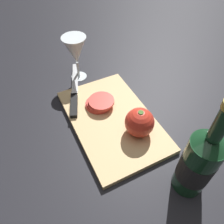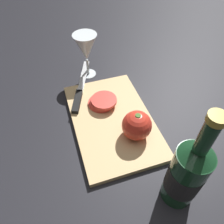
{
  "view_description": "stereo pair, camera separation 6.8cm",
  "coord_description": "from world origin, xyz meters",
  "px_view_note": "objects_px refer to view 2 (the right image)",
  "views": [
    {
      "loc": [
        -0.34,
        0.24,
        0.55
      ],
      "look_at": [
        0.07,
        0.03,
        0.05
      ],
      "focal_mm": 35.0,
      "sensor_mm": 36.0,
      "label": 1
    },
    {
      "loc": [
        -0.36,
        0.18,
        0.55
      ],
      "look_at": [
        0.07,
        0.03,
        0.05
      ],
      "focal_mm": 35.0,
      "sensor_mm": 36.0,
      "label": 2
    }
  ],
  "objects_px": {
    "wine_glass": "(86,49)",
    "whole_tomato": "(137,125)",
    "knife": "(79,95)",
    "tomato_slice_stack_near": "(102,102)",
    "wine_bottle": "(186,174)"
  },
  "relations": [
    {
      "from": "wine_glass",
      "to": "knife",
      "type": "distance_m",
      "value": 0.18
    },
    {
      "from": "wine_bottle",
      "to": "knife",
      "type": "xyz_separation_m",
      "value": [
        0.41,
        0.16,
        -0.08
      ]
    },
    {
      "from": "wine_glass",
      "to": "tomato_slice_stack_near",
      "type": "xyz_separation_m",
      "value": [
        -0.2,
        -0.0,
        -0.08
      ]
    },
    {
      "from": "wine_bottle",
      "to": "tomato_slice_stack_near",
      "type": "distance_m",
      "value": 0.37
    },
    {
      "from": "wine_glass",
      "to": "whole_tomato",
      "type": "xyz_separation_m",
      "value": [
        -0.35,
        -0.06,
        -0.05
      ]
    },
    {
      "from": "wine_bottle",
      "to": "tomato_slice_stack_near",
      "type": "bearing_deg",
      "value": 15.04
    },
    {
      "from": "wine_glass",
      "to": "whole_tomato",
      "type": "relative_size",
      "value": 1.93
    },
    {
      "from": "wine_bottle",
      "to": "tomato_slice_stack_near",
      "type": "height_order",
      "value": "wine_bottle"
    },
    {
      "from": "whole_tomato",
      "to": "tomato_slice_stack_near",
      "type": "height_order",
      "value": "whole_tomato"
    },
    {
      "from": "whole_tomato",
      "to": "tomato_slice_stack_near",
      "type": "xyz_separation_m",
      "value": [
        0.15,
        0.06,
        -0.03
      ]
    },
    {
      "from": "wine_bottle",
      "to": "knife",
      "type": "bearing_deg",
      "value": 21.56
    },
    {
      "from": "wine_bottle",
      "to": "wine_glass",
      "type": "xyz_separation_m",
      "value": [
        0.54,
        0.09,
        0.01
      ]
    },
    {
      "from": "knife",
      "to": "tomato_slice_stack_near",
      "type": "distance_m",
      "value": 0.09
    },
    {
      "from": "wine_bottle",
      "to": "wine_glass",
      "type": "bearing_deg",
      "value": 9.9
    },
    {
      "from": "whole_tomato",
      "to": "knife",
      "type": "relative_size",
      "value": 0.32
    }
  ]
}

